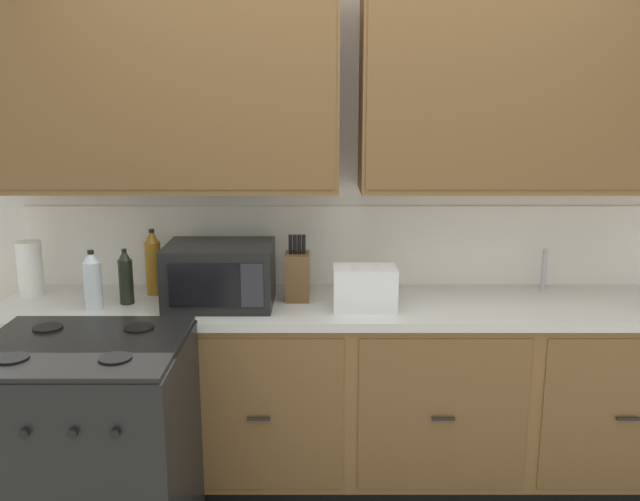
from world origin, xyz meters
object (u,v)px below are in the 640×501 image
stove_range (89,458)px  knife_block (297,275)px  bottle_dark (126,277)px  toaster (365,288)px  bottle_amber (153,263)px  paper_towel_roll (30,268)px  bottle_clear (93,280)px  microwave (220,275)px

stove_range → knife_block: bearing=40.3°
bottle_dark → knife_block: bearing=4.8°
toaster → bottle_amber: 1.02m
toaster → knife_block: (-0.30, 0.14, 0.02)m
stove_range → paper_towel_roll: paper_towel_roll is taller
toaster → bottle_dark: 1.09m
toaster → bottle_amber: bottle_amber is taller
knife_block → bottle_amber: bearing=172.8°
paper_towel_roll → bottle_clear: 0.43m
microwave → bottle_dark: (-0.43, 0.01, -0.01)m
microwave → bottle_dark: bearing=178.4°
bottle_clear → bottle_dark: bottle_clear is taller
knife_block → paper_towel_roll: (-1.27, 0.07, 0.01)m
paper_towel_roll → microwave: bearing=-9.4°
bottle_dark → bottle_amber: bearing=59.3°
knife_block → bottle_clear: (-0.90, -0.14, 0.02)m
bottle_clear → bottle_amber: bearing=47.1°
paper_towel_roll → bottle_amber: 0.58m
stove_range → toaster: size_ratio=3.39×
stove_range → bottle_dark: bottle_dark is taller
paper_towel_roll → toaster: bearing=-7.7°
microwave → bottle_amber: (-0.34, 0.16, 0.01)m
microwave → bottle_clear: 0.56m
stove_range → paper_towel_roll: (-0.48, 0.74, 0.57)m
bottle_dark → stove_range: bearing=-91.0°
stove_range → microwave: size_ratio=1.98×
bottle_clear → bottle_dark: size_ratio=1.05×
knife_block → stove_range: bearing=-139.7°
microwave → bottle_amber: bearing=154.3°
paper_towel_roll → bottle_clear: (0.37, -0.22, 0.00)m
stove_range → bottle_clear: bearing=102.3°
microwave → paper_towel_roll: microwave is taller
toaster → microwave: bearing=174.7°
stove_range → paper_towel_roll: size_ratio=3.65×
microwave → bottle_amber: bottle_amber is taller
bottle_clear → paper_towel_roll: bearing=149.3°
toaster → paper_towel_roll: 1.59m
microwave → paper_towel_roll: (-0.92, 0.15, -0.01)m
paper_towel_roll → bottle_clear: bottle_clear is taller
bottle_amber → bottle_dark: bearing=-120.7°
paper_towel_roll → bottle_dark: paper_towel_roll is taller
microwave → bottle_clear: microwave is taller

